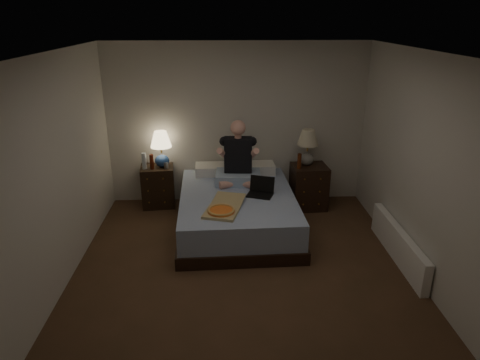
{
  "coord_description": "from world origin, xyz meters",
  "views": [
    {
      "loc": [
        -0.21,
        -4.25,
        2.86
      ],
      "look_at": [
        0.0,
        0.9,
        0.85
      ],
      "focal_mm": 32.0,
      "sensor_mm": 36.0,
      "label": 1
    }
  ],
  "objects_px": {
    "laptop": "(260,188)",
    "nightstand_left": "(158,186)",
    "nightstand_right": "(309,187)",
    "beer_bottle_right": "(299,161)",
    "lamp_right": "(307,147)",
    "lamp_left": "(161,149)",
    "bed": "(237,211)",
    "radiator": "(398,245)",
    "water_bottle": "(144,161)",
    "person": "(238,153)",
    "beer_bottle_left": "(152,162)",
    "soda_can": "(166,165)",
    "pizza_box": "(221,211)"
  },
  "relations": [
    {
      "from": "beer_bottle_right",
      "to": "person",
      "type": "bearing_deg",
      "value": -171.85
    },
    {
      "from": "soda_can",
      "to": "laptop",
      "type": "relative_size",
      "value": 0.29
    },
    {
      "from": "laptop",
      "to": "nightstand_left",
      "type": "bearing_deg",
      "value": 168.99
    },
    {
      "from": "pizza_box",
      "to": "bed",
      "type": "bearing_deg",
      "value": 85.99
    },
    {
      "from": "soda_can",
      "to": "person",
      "type": "height_order",
      "value": "person"
    },
    {
      "from": "beer_bottle_right",
      "to": "laptop",
      "type": "distance_m",
      "value": 0.92
    },
    {
      "from": "nightstand_right",
      "to": "lamp_right",
      "type": "height_order",
      "value": "lamp_right"
    },
    {
      "from": "nightstand_right",
      "to": "person",
      "type": "xyz_separation_m",
      "value": [
        -1.11,
        -0.24,
        0.64
      ]
    },
    {
      "from": "nightstand_right",
      "to": "person",
      "type": "height_order",
      "value": "person"
    },
    {
      "from": "water_bottle",
      "to": "beer_bottle_left",
      "type": "relative_size",
      "value": 1.09
    },
    {
      "from": "beer_bottle_right",
      "to": "radiator",
      "type": "height_order",
      "value": "beer_bottle_right"
    },
    {
      "from": "soda_can",
      "to": "beer_bottle_right",
      "type": "bearing_deg",
      "value": -5.27
    },
    {
      "from": "lamp_left",
      "to": "laptop",
      "type": "distance_m",
      "value": 1.73
    },
    {
      "from": "bed",
      "to": "radiator",
      "type": "relative_size",
      "value": 1.31
    },
    {
      "from": "bed",
      "to": "nightstand_right",
      "type": "xyz_separation_m",
      "value": [
        1.14,
        0.66,
        0.08
      ]
    },
    {
      "from": "nightstand_left",
      "to": "laptop",
      "type": "xyz_separation_m",
      "value": [
        1.53,
        -0.91,
        0.32
      ]
    },
    {
      "from": "nightstand_left",
      "to": "laptop",
      "type": "height_order",
      "value": "laptop"
    },
    {
      "from": "beer_bottle_right",
      "to": "beer_bottle_left",
      "type": "bearing_deg",
      "value": 175.44
    },
    {
      "from": "person",
      "to": "pizza_box",
      "type": "relative_size",
      "value": 1.22
    },
    {
      "from": "lamp_right",
      "to": "person",
      "type": "xyz_separation_m",
      "value": [
        -1.07,
        -0.29,
        0.02
      ]
    },
    {
      "from": "nightstand_right",
      "to": "beer_bottle_right",
      "type": "height_order",
      "value": "beer_bottle_right"
    },
    {
      "from": "beer_bottle_left",
      "to": "laptop",
      "type": "height_order",
      "value": "beer_bottle_left"
    },
    {
      "from": "bed",
      "to": "water_bottle",
      "type": "height_order",
      "value": "water_bottle"
    },
    {
      "from": "soda_can",
      "to": "beer_bottle_right",
      "type": "relative_size",
      "value": 0.43
    },
    {
      "from": "lamp_left",
      "to": "person",
      "type": "distance_m",
      "value": 1.23
    },
    {
      "from": "soda_can",
      "to": "radiator",
      "type": "relative_size",
      "value": 0.06
    },
    {
      "from": "soda_can",
      "to": "person",
      "type": "relative_size",
      "value": 0.11
    },
    {
      "from": "lamp_right",
      "to": "lamp_left",
      "type": "bearing_deg",
      "value": 176.87
    },
    {
      "from": "nightstand_right",
      "to": "pizza_box",
      "type": "height_order",
      "value": "nightstand_right"
    },
    {
      "from": "nightstand_left",
      "to": "beer_bottle_right",
      "type": "bearing_deg",
      "value": -13.16
    },
    {
      "from": "beer_bottle_left",
      "to": "bed",
      "type": "bearing_deg",
      "value": -30.01
    },
    {
      "from": "beer_bottle_right",
      "to": "laptop",
      "type": "relative_size",
      "value": 0.68
    },
    {
      "from": "beer_bottle_left",
      "to": "radiator",
      "type": "distance_m",
      "value": 3.67
    },
    {
      "from": "lamp_left",
      "to": "pizza_box",
      "type": "bearing_deg",
      "value": -58.33
    },
    {
      "from": "water_bottle",
      "to": "nightstand_left",
      "type": "bearing_deg",
      "value": 27.93
    },
    {
      "from": "soda_can",
      "to": "laptop",
      "type": "bearing_deg",
      "value": -30.87
    },
    {
      "from": "lamp_left",
      "to": "person",
      "type": "bearing_deg",
      "value": -19.56
    },
    {
      "from": "nightstand_right",
      "to": "laptop",
      "type": "relative_size",
      "value": 2.01
    },
    {
      "from": "soda_can",
      "to": "nightstand_right",
      "type": "bearing_deg",
      "value": -2.15
    },
    {
      "from": "beer_bottle_right",
      "to": "pizza_box",
      "type": "xyz_separation_m",
      "value": [
        -1.17,
        -1.19,
        -0.24
      ]
    },
    {
      "from": "lamp_right",
      "to": "water_bottle",
      "type": "xyz_separation_m",
      "value": [
        -2.48,
        0.03,
        -0.19
      ]
    },
    {
      "from": "nightstand_left",
      "to": "beer_bottle_right",
      "type": "relative_size",
      "value": 2.81
    },
    {
      "from": "water_bottle",
      "to": "beer_bottle_left",
      "type": "bearing_deg",
      "value": -6.21
    },
    {
      "from": "lamp_right",
      "to": "nightstand_right",
      "type": "bearing_deg",
      "value": -51.07
    },
    {
      "from": "water_bottle",
      "to": "beer_bottle_left",
      "type": "distance_m",
      "value": 0.11
    },
    {
      "from": "water_bottle",
      "to": "beer_bottle_right",
      "type": "xyz_separation_m",
      "value": [
        2.34,
        -0.19,
        0.03
      ]
    },
    {
      "from": "lamp_left",
      "to": "beer_bottle_right",
      "type": "xyz_separation_m",
      "value": [
        2.08,
        -0.28,
        -0.13
      ]
    },
    {
      "from": "lamp_left",
      "to": "nightstand_left",
      "type": "bearing_deg",
      "value": 180.0
    },
    {
      "from": "radiator",
      "to": "water_bottle",
      "type": "bearing_deg",
      "value": 153.44
    },
    {
      "from": "bed",
      "to": "pizza_box",
      "type": "height_order",
      "value": "pizza_box"
    }
  ]
}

